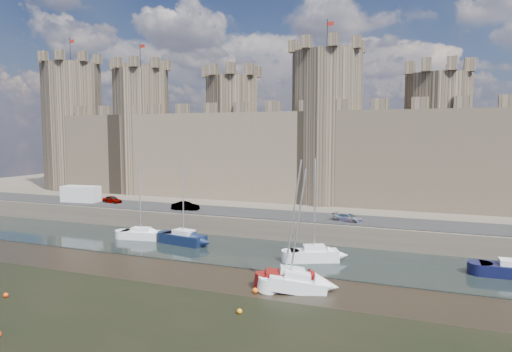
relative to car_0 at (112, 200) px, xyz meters
The scene contains 17 objects.
ground 44.65m from the car_0, 50.80° to the right, with size 160.00×160.00×0.00m, color black.
water_channel 30.20m from the car_0, 20.49° to the right, with size 160.00×12.00×0.08m, color black.
quay 38.01m from the car_0, 42.15° to the left, with size 160.00×60.00×2.50m, color #4C443A.
road 28.16m from the car_0, ahead, with size 160.00×7.00×0.10m, color black.
castle 31.82m from the car_0, 26.11° to the left, with size 108.50×11.00×29.00m.
car_0 is the anchor object (origin of this frame).
car_1 14.02m from the car_0, ahead, with size 1.32×3.80×1.25m, color gray.
car_2 36.53m from the car_0, ahead, with size 1.48×3.65×1.06m, color gray.
van 5.33m from the car_0, 168.88° to the right, with size 5.86×2.34×2.56m, color silver.
sailboat_0 15.86m from the car_0, 38.84° to the right, with size 5.17×2.63×9.23m.
sailboat_1 21.30m from the car_0, 28.85° to the right, with size 5.74×3.00×10.96m.
sailboat_2 36.75m from the car_0, 18.53° to the right, with size 5.26×3.75×10.60m.
sailboat_4 40.42m from the car_0, 29.85° to the right, with size 5.07×3.42×11.06m.
sailboat_5 41.41m from the car_0, 30.36° to the right, with size 5.15×3.29×10.38m.
buoy_0 34.00m from the car_0, 65.29° to the right, with size 0.40×0.40×0.40m, color #FB3B0B.
buoy_1 39.65m from the car_0, 34.70° to the right, with size 0.46×0.46×0.46m, color #FF600B.
buoy_3 42.76m from the car_0, 39.23° to the right, with size 0.41×0.41×0.41m, color orange.
Camera 1 is at (17.81, -22.11, 13.15)m, focal length 32.00 mm.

